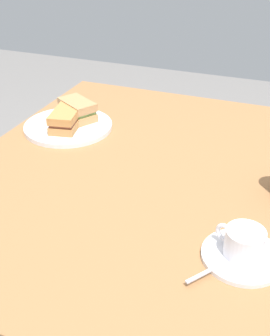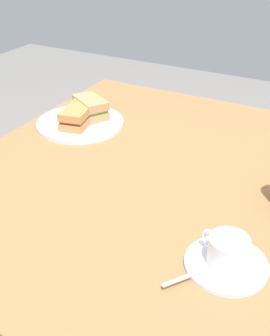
# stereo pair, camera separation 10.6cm
# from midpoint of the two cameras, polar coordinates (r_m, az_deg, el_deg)

# --- Properties ---
(dining_table) EXTENTS (1.12, 0.91, 0.73)m
(dining_table) POSITION_cam_midpoint_polar(r_m,az_deg,el_deg) (1.18, 3.23, -4.67)
(dining_table) COLOR #97673E
(dining_table) RESTS_ON ground_plane
(sandwich_plate) EXTENTS (0.27, 0.27, 0.01)m
(sandwich_plate) POSITION_cam_midpoint_polar(r_m,az_deg,el_deg) (1.36, -5.12, 5.96)
(sandwich_plate) COLOR white
(sandwich_plate) RESTS_ON dining_table
(sandwich_front) EXTENTS (0.16, 0.10, 0.06)m
(sandwich_front) POSITION_cam_midpoint_polar(r_m,az_deg,el_deg) (1.33, -5.29, 7.06)
(sandwich_front) COLOR #B88146
(sandwich_front) RESTS_ON sandwich_plate
(sandwich_back) EXTENTS (0.13, 0.14, 0.06)m
(sandwich_back) POSITION_cam_midpoint_polar(r_m,az_deg,el_deg) (1.38, -3.74, 8.09)
(sandwich_back) COLOR tan
(sandwich_back) RESTS_ON sandwich_plate
(coffee_saucer) EXTENTS (0.16, 0.16, 0.01)m
(coffee_saucer) POSITION_cam_midpoint_polar(r_m,az_deg,el_deg) (0.86, 15.71, -12.48)
(coffee_saucer) COLOR white
(coffee_saucer) RESTS_ON dining_table
(coffee_cup) EXTENTS (0.08, 0.10, 0.06)m
(coffee_cup) POSITION_cam_midpoint_polar(r_m,az_deg,el_deg) (0.83, 15.96, -10.64)
(coffee_cup) COLOR white
(coffee_cup) RESTS_ON coffee_saucer
(spoon) EXTENTS (0.09, 0.07, 0.01)m
(spoon) POSITION_cam_midpoint_polar(r_m,az_deg,el_deg) (0.81, 11.73, -13.87)
(spoon) COLOR silver
(spoon) RESTS_ON coffee_saucer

